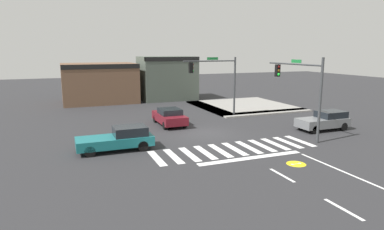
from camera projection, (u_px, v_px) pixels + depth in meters
ground_plane at (206, 133)px, 25.73m from camera, size 120.00×120.00×0.00m
crosswalk_near at (235, 149)px, 21.62m from camera, size 10.83×3.00×0.01m
lane_markings at (348, 197)px, 14.48m from camera, size 6.80×24.25×0.01m
bike_detector_marking at (296, 164)px, 18.74m from camera, size 1.09×1.09×0.01m
curb_corner_northeast at (242, 107)px, 37.37m from camera, size 10.00×10.60×0.15m
storefront_row at (129, 81)px, 41.78m from camera, size 16.12×6.57×5.47m
traffic_signal_northeast at (216, 75)px, 31.14m from camera, size 5.30×0.32×5.62m
traffic_signal_southeast at (299, 82)px, 24.31m from camera, size 0.32×6.06×5.79m
car_gray at (325, 120)px, 26.65m from camera, size 4.14×1.80×1.49m
car_teal at (119, 139)px, 21.25m from camera, size 4.72×1.87×1.48m
car_maroon at (169, 117)px, 28.40m from camera, size 1.92×4.26×1.42m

